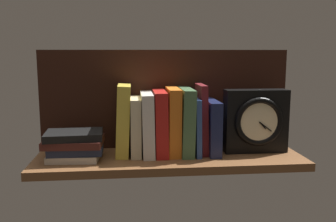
{
  "coord_description": "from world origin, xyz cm",
  "views": [
    {
      "loc": [
        -12.09,
        -112.51,
        32.65
      ],
      "look_at": [
        -0.16,
        3.13,
        13.96
      ],
      "focal_mm": 39.32,
      "sensor_mm": 36.0,
      "label": 1
    }
  ],
  "objects": [
    {
      "name": "ground_plane",
      "position": [
        0.0,
        0.0,
        -1.25
      ],
      "size": [
        84.37,
        25.32,
        2.5
      ],
      "primitive_type": "cube",
      "color": "brown"
    },
    {
      "name": "back_panel",
      "position": [
        0.0,
        12.06,
        16.69
      ],
      "size": [
        84.37,
        1.2,
        33.37
      ],
      "primitive_type": "cube",
      "color": "black",
      "rests_on": "ground_plane"
    },
    {
      "name": "book_yellow_seinlanguage",
      "position": [
        -14.46,
        3.13,
        11.22
      ],
      "size": [
        5.04,
        12.44,
        22.6
      ],
      "primitive_type": "cube",
      "rotation": [
        0.0,
        0.05,
        0.0
      ],
      "color": "gold",
      "rests_on": "ground_plane"
    },
    {
      "name": "book_cream_twain",
      "position": [
        -10.53,
        3.13,
        9.15
      ],
      "size": [
        3.33,
        13.75,
        18.32
      ],
      "primitive_type": "cube",
      "rotation": [
        0.0,
        0.01,
        0.0
      ],
      "color": "beige",
      "rests_on": "ground_plane"
    },
    {
      "name": "book_white_catcher",
      "position": [
        -6.78,
        3.13,
        9.9
      ],
      "size": [
        3.98,
        16.39,
        19.86
      ],
      "primitive_type": "cube",
      "rotation": [
        0.0,
        -0.02,
        0.0
      ],
      "color": "silver",
      "rests_on": "ground_plane"
    },
    {
      "name": "book_red_requiem",
      "position": [
        -2.7,
        3.13,
        10.22
      ],
      "size": [
        4.19,
        15.93,
        20.49
      ],
      "primitive_type": "cube",
      "rotation": [
        0.0,
        -0.01,
        0.0
      ],
      "color": "red",
      "rests_on": "ground_plane"
    },
    {
      "name": "book_orange_pandolfini",
      "position": [
        1.46,
        3.13,
        10.65
      ],
      "size": [
        3.96,
        14.93,
        21.32
      ],
      "primitive_type": "cube",
      "rotation": [
        0.0,
        0.01,
        0.0
      ],
      "color": "orange",
      "rests_on": "ground_plane"
    },
    {
      "name": "book_green_romantic",
      "position": [
        5.61,
        3.13,
        10.56
      ],
      "size": [
        4.36,
        16.61,
        21.21
      ],
      "primitive_type": "cube",
      "rotation": [
        0.0,
        0.02,
        0.0
      ],
      "color": "#476B44",
      "rests_on": "ground_plane"
    },
    {
      "name": "book_blue_modern",
      "position": [
        8.66,
        3.13,
        9.09
      ],
      "size": [
        1.98,
        15.97,
        18.2
      ],
      "primitive_type": "cube",
      "rotation": [
        0.0,
        -0.02,
        0.0
      ],
      "color": "#2D4C8E",
      "rests_on": "ground_plane"
    },
    {
      "name": "book_maroon_dawkins",
      "position": [
        10.83,
        3.13,
        11.19
      ],
      "size": [
        2.79,
        12.3,
        22.44
      ],
      "primitive_type": "cube",
      "rotation": [
        0.0,
        -0.03,
        0.0
      ],
      "color": "maroon",
      "rests_on": "ground_plane"
    },
    {
      "name": "book_navy_bierce",
      "position": [
        14.0,
        3.13,
        8.62
      ],
      "size": [
        3.68,
        16.67,
        17.24
      ],
      "primitive_type": "cube",
      "rotation": [
        0.0,
        0.0,
        0.0
      ],
      "color": "#192147",
      "rests_on": "ground_plane"
    },
    {
      "name": "framed_clock",
      "position": [
        28.64,
        1.78,
        10.38
      ],
      "size": [
        20.62,
        7.18,
        20.8
      ],
      "color": "black",
      "rests_on": "ground_plane"
    },
    {
      "name": "book_stack_side",
      "position": [
        -29.31,
        -0.96,
        4.66
      ],
      "size": [
        17.92,
        13.91,
        8.78
      ],
      "color": "beige",
      "rests_on": "ground_plane"
    }
  ]
}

